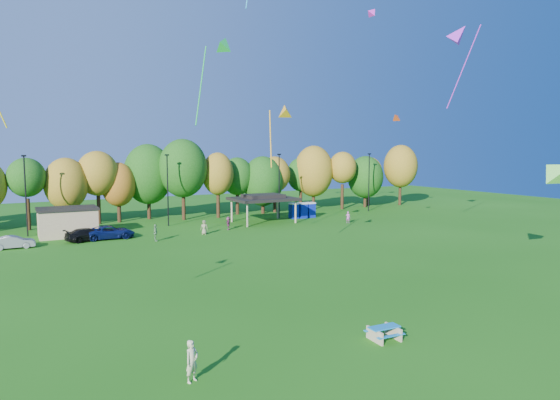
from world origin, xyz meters
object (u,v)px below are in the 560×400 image
kite_flyer (192,361)px  car_d (88,235)px  car_c (110,232)px  car_b (14,242)px  picnic_table (384,332)px  porta_potties (302,210)px

kite_flyer → car_d: kite_flyer is taller
kite_flyer → car_c: kite_flyer is taller
kite_flyer → car_c: 36.68m
kite_flyer → car_b: bearing=72.5°
car_b → kite_flyer: bearing=-168.6°
car_c → car_d: bearing=96.9°
car_b → car_c: 9.31m
picnic_table → car_d: size_ratio=0.35×
porta_potties → picnic_table: (-19.80, -41.03, -0.69)m
kite_flyer → car_c: (2.94, 36.56, -0.17)m
picnic_table → car_c: size_ratio=0.32×
kite_flyer → car_d: size_ratio=0.38×
picnic_table → kite_flyer: kite_flyer is taller
car_c → car_b: bearing=97.6°
car_c → car_d: (-2.22, -0.24, -0.03)m
car_c → kite_flyer: bearing=176.3°
porta_potties → car_c: 27.30m
picnic_table → car_b: bearing=117.5°
porta_potties → car_d: (-29.19, -4.48, -0.41)m
picnic_table → car_d: car_d is taller
kite_flyer → car_d: (0.72, 36.32, -0.20)m
car_b → car_d: car_d is taller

